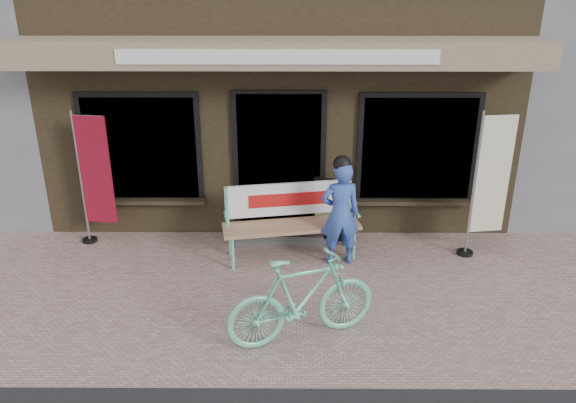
{
  "coord_description": "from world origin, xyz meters",
  "views": [
    {
      "loc": [
        0.18,
        -5.81,
        3.72
      ],
      "look_at": [
        0.14,
        0.7,
        1.05
      ],
      "focal_mm": 35.0,
      "sensor_mm": 36.0,
      "label": 1
    }
  ],
  "objects_px": {
    "bench": "(290,215)",
    "person": "(340,212)",
    "nobori_cream": "(489,183)",
    "nobori_red": "(94,177)",
    "bicycle": "(302,299)",
    "menu_stand": "(329,209)"
  },
  "relations": [
    {
      "from": "bicycle",
      "to": "bench",
      "type": "bearing_deg",
      "value": -16.18
    },
    {
      "from": "bench",
      "to": "nobori_cream",
      "type": "relative_size",
      "value": 0.94
    },
    {
      "from": "bench",
      "to": "nobori_cream",
      "type": "distance_m",
      "value": 2.73
    },
    {
      "from": "bench",
      "to": "nobori_cream",
      "type": "xyz_separation_m",
      "value": [
        2.69,
        0.02,
        0.47
      ]
    },
    {
      "from": "bench",
      "to": "person",
      "type": "relative_size",
      "value": 1.26
    },
    {
      "from": "nobori_cream",
      "to": "bench",
      "type": "bearing_deg",
      "value": 172.47
    },
    {
      "from": "bench",
      "to": "bicycle",
      "type": "bearing_deg",
      "value": -96.54
    },
    {
      "from": "bench",
      "to": "nobori_red",
      "type": "bearing_deg",
      "value": 162.73
    },
    {
      "from": "person",
      "to": "nobori_red",
      "type": "distance_m",
      "value": 3.52
    },
    {
      "from": "person",
      "to": "nobori_red",
      "type": "height_order",
      "value": "nobori_red"
    },
    {
      "from": "nobori_cream",
      "to": "nobori_red",
      "type": "bearing_deg",
      "value": 168.67
    },
    {
      "from": "person",
      "to": "bench",
      "type": "bearing_deg",
      "value": 151.53
    },
    {
      "from": "bench",
      "to": "bicycle",
      "type": "xyz_separation_m",
      "value": [
        0.13,
        -2.0,
        -0.1
      ]
    },
    {
      "from": "bench",
      "to": "person",
      "type": "xyz_separation_m",
      "value": [
        0.67,
        -0.25,
        0.16
      ]
    },
    {
      "from": "bench",
      "to": "menu_stand",
      "type": "height_order",
      "value": "bench"
    },
    {
      "from": "bicycle",
      "to": "menu_stand",
      "type": "height_order",
      "value": "bicycle"
    },
    {
      "from": "menu_stand",
      "to": "person",
      "type": "bearing_deg",
      "value": -61.81
    },
    {
      "from": "bicycle",
      "to": "nobori_cream",
      "type": "bearing_deg",
      "value": -71.58
    },
    {
      "from": "bicycle",
      "to": "menu_stand",
      "type": "xyz_separation_m",
      "value": [
        0.44,
        2.48,
        -0.02
      ]
    },
    {
      "from": "bicycle",
      "to": "nobori_cream",
      "type": "relative_size",
      "value": 0.81
    },
    {
      "from": "bicycle",
      "to": "menu_stand",
      "type": "relative_size",
      "value": 1.77
    },
    {
      "from": "nobori_cream",
      "to": "menu_stand",
      "type": "xyz_separation_m",
      "value": [
        -2.12,
        0.46,
        -0.58
      ]
    }
  ]
}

